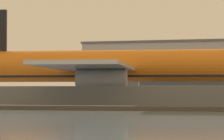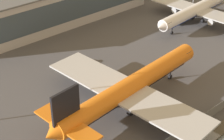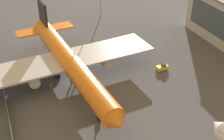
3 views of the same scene
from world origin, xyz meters
TOP-DOWN VIEW (x-y plane):
  - ground_plane at (0.00, 0.00)m, footprint 500.00×500.00m
  - perimeter_fence at (0.00, -16.00)m, footprint 280.00×0.10m
  - cargo_jet_orange at (-0.56, 0.81)m, footprint 55.08×47.82m
  - baggage_tug at (4.07, 26.04)m, footprint 1.69×3.25m

SIDE VIEW (x-z plane):
  - ground_plane at x=0.00m, z-range 0.00..0.00m
  - baggage_tug at x=4.07m, z-range -0.09..1.71m
  - perimeter_fence at x=0.00m, z-range 0.00..2.77m
  - cargo_jet_orange at x=-0.56m, z-range -1.80..13.43m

